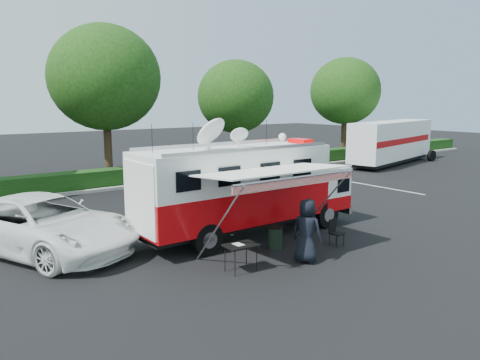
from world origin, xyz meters
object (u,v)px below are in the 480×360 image
object	(u,v)px
command_truck	(247,187)
folding_table	(241,246)
trash_bin	(275,238)
semi_trailer	(392,142)
white_suv	(45,252)

from	to	relation	value
command_truck	folding_table	bearing A→B (deg)	-130.34
folding_table	trash_bin	xyz separation A→B (m)	(2.09, 0.94, -0.36)
trash_bin	command_truck	bearing A→B (deg)	82.85
trash_bin	semi_trailer	distance (m)	22.83
semi_trailer	folding_table	bearing A→B (deg)	-153.64
folding_table	semi_trailer	size ratio (longest dim) A/B	0.09
folding_table	semi_trailer	bearing A→B (deg)	26.36
folding_table	trash_bin	size ratio (longest dim) A/B	1.30
command_truck	white_suv	xyz separation A→B (m)	(-6.26, 2.28, -1.71)
command_truck	folding_table	size ratio (longest dim) A/B	8.72
white_suv	semi_trailer	distance (m)	27.18
command_truck	semi_trailer	distance (m)	21.85
white_suv	folding_table	distance (m)	6.41
command_truck	semi_trailer	size ratio (longest dim) A/B	0.79
folding_table	trash_bin	bearing A→B (deg)	24.30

